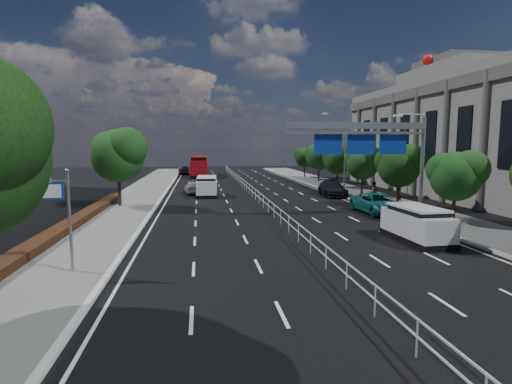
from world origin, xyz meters
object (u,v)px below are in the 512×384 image
object	(u,v)px
pedestrian_a	(399,194)
pedestrian_b	(373,193)
red_bus	(199,166)
near_car_silver	(193,187)
white_minivan	(207,186)
silver_minivan	(417,224)
overhead_gantry	(372,140)
near_car_dark	(184,170)
toilet_sign	(57,204)
parked_car_teal	(378,204)
parked_car_dark	(332,188)

from	to	relation	value
pedestrian_a	pedestrian_b	bearing A→B (deg)	-30.51
red_bus	near_car_silver	world-z (taller)	red_bus
white_minivan	silver_minivan	world-z (taller)	white_minivan
overhead_gantry	white_minivan	xyz separation A→B (m)	(-11.28, 14.35, -4.60)
overhead_gantry	white_minivan	distance (m)	18.82
pedestrian_b	white_minivan	bearing A→B (deg)	-33.86
pedestrian_b	near_car_dark	bearing A→B (deg)	-69.29
near_car_dark	pedestrian_a	size ratio (longest dim) A/B	2.64
silver_minivan	pedestrian_a	world-z (taller)	silver_minivan
near_car_dark	pedestrian_a	bearing A→B (deg)	120.18
red_bus	silver_minivan	world-z (taller)	red_bus
overhead_gantry	near_car_silver	size ratio (longest dim) A/B	2.42
toilet_sign	white_minivan	bearing A→B (deg)	75.27
red_bus	parked_car_teal	world-z (taller)	red_bus
silver_minivan	overhead_gantry	bearing A→B (deg)	85.98
white_minivan	toilet_sign	bearing A→B (deg)	-101.70
white_minivan	silver_minivan	size ratio (longest dim) A/B	1.02
overhead_gantry	toilet_sign	bearing A→B (deg)	-150.40
silver_minivan	parked_car_teal	size ratio (longest dim) A/B	0.85
silver_minivan	pedestrian_a	size ratio (longest dim) A/B	2.86
red_bus	pedestrian_b	xyz separation A→B (m)	(15.11, -34.40, -0.66)
toilet_sign	red_bus	size ratio (longest dim) A/B	0.38
parked_car_dark	white_minivan	bearing A→B (deg)	176.94
toilet_sign	red_bus	distance (m)	50.81
white_minivan	silver_minivan	bearing A→B (deg)	-59.33
near_car_dark	pedestrian_b	xyz separation A→B (m)	(17.75, -39.21, 0.39)
silver_minivan	white_minivan	bearing A→B (deg)	115.66
white_minivan	red_bus	size ratio (longest dim) A/B	0.42
toilet_sign	pedestrian_a	xyz separation A→B (m)	(23.10, 16.07, -1.98)
white_minivan	red_bus	xyz separation A→B (m)	(-0.82, 26.08, 0.76)
parked_car_teal	near_car_silver	bearing A→B (deg)	131.96
red_bus	parked_car_dark	bearing A→B (deg)	-63.70
red_bus	near_car_dark	world-z (taller)	red_bus
white_minivan	near_car_silver	size ratio (longest dim) A/B	1.13
overhead_gantry	white_minivan	bearing A→B (deg)	128.16
toilet_sign	near_car_silver	bearing A→B (deg)	79.42
red_bus	parked_car_dark	size ratio (longest dim) A/B	2.10
toilet_sign	pedestrian_a	world-z (taller)	toilet_sign
parked_car_dark	near_car_silver	bearing A→B (deg)	169.16
parked_car_dark	overhead_gantry	bearing A→B (deg)	-92.42
overhead_gantry	parked_car_dark	size ratio (longest dim) A/B	1.90
toilet_sign	silver_minivan	distance (m)	17.88
pedestrian_a	pedestrian_b	world-z (taller)	pedestrian_b
near_car_dark	silver_minivan	size ratio (longest dim) A/B	0.92
near_car_silver	parked_car_teal	bearing A→B (deg)	127.93
near_car_silver	toilet_sign	bearing A→B (deg)	73.02
near_car_silver	pedestrian_b	size ratio (longest dim) A/B	2.19
white_minivan	near_car_silver	xyz separation A→B (m)	(-1.44, 2.22, -0.28)
near_car_dark	parked_car_teal	world-z (taller)	parked_car_teal
toilet_sign	white_minivan	size ratio (longest dim) A/B	0.91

